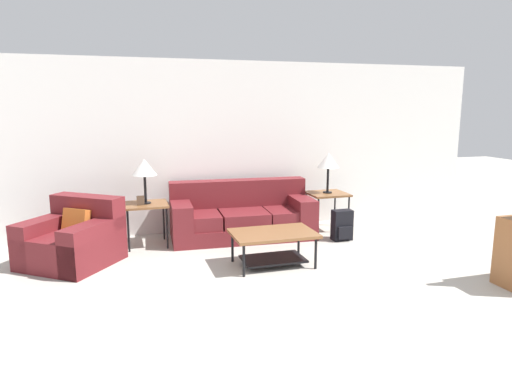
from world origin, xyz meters
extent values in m
cube|color=white|center=(0.00, 4.55, 1.30)|extent=(8.44, 0.06, 2.60)
cube|color=maroon|center=(0.00, 3.95, 0.11)|extent=(2.11, 0.98, 0.22)
cube|color=maroon|center=(-0.69, 3.96, 0.32)|extent=(0.71, 0.82, 0.20)
cube|color=maroon|center=(0.00, 3.93, 0.32)|extent=(0.71, 0.82, 0.20)
cube|color=maroon|center=(0.68, 3.89, 0.32)|extent=(0.71, 0.82, 0.20)
cube|color=maroon|center=(0.01, 4.25, 0.62)|extent=(2.08, 0.38, 0.40)
cube|color=maroon|center=(-0.90, 4.00, 0.29)|extent=(0.33, 0.88, 0.58)
cube|color=maroon|center=(0.89, 3.89, 0.29)|extent=(0.33, 0.88, 0.58)
cube|color=maroon|center=(-2.32, 3.43, 0.20)|extent=(1.34, 1.33, 0.40)
cube|color=maroon|center=(-2.12, 3.70, 0.60)|extent=(0.93, 0.79, 0.40)
cube|color=maroon|center=(-2.60, 3.64, 0.28)|extent=(0.77, 0.91, 0.56)
cube|color=maroon|center=(-2.04, 3.21, 0.28)|extent=(0.77, 0.91, 0.56)
cube|color=orange|center=(-2.25, 3.52, 0.50)|extent=(0.39, 0.36, 0.36)
cube|color=brown|center=(0.04, 2.68, 0.40)|extent=(1.01, 0.66, 0.04)
cylinder|color=black|center=(-0.40, 2.41, 0.19)|extent=(0.03, 0.03, 0.38)
cylinder|color=black|center=(0.49, 2.41, 0.19)|extent=(0.03, 0.03, 0.38)
cylinder|color=black|center=(-0.40, 2.95, 0.19)|extent=(0.03, 0.03, 0.38)
cylinder|color=black|center=(0.49, 2.95, 0.19)|extent=(0.03, 0.03, 0.38)
cube|color=black|center=(0.04, 2.68, 0.08)|extent=(0.76, 0.46, 0.02)
cube|color=brown|center=(-1.37, 3.96, 0.58)|extent=(0.59, 0.55, 0.03)
cylinder|color=black|center=(-1.63, 3.73, 0.28)|extent=(0.03, 0.03, 0.57)
cylinder|color=black|center=(-1.12, 3.73, 0.28)|extent=(0.03, 0.03, 0.57)
cylinder|color=black|center=(-1.63, 4.19, 0.28)|extent=(0.03, 0.03, 0.57)
cylinder|color=black|center=(-1.12, 4.19, 0.28)|extent=(0.03, 0.03, 0.57)
cube|color=brown|center=(1.37, 3.96, 0.58)|extent=(0.59, 0.55, 0.03)
cylinder|color=black|center=(1.12, 3.73, 0.28)|extent=(0.03, 0.03, 0.57)
cylinder|color=black|center=(1.62, 3.73, 0.28)|extent=(0.03, 0.03, 0.57)
cylinder|color=black|center=(1.12, 4.19, 0.28)|extent=(0.03, 0.03, 0.57)
cylinder|color=black|center=(1.62, 4.19, 0.28)|extent=(0.03, 0.03, 0.57)
cylinder|color=black|center=(-1.37, 3.96, 0.61)|extent=(0.14, 0.14, 0.02)
cylinder|color=black|center=(-1.37, 3.96, 0.80)|extent=(0.04, 0.04, 0.38)
cone|color=white|center=(-1.37, 3.96, 1.10)|extent=(0.33, 0.33, 0.22)
cylinder|color=black|center=(1.37, 3.96, 0.61)|extent=(0.14, 0.14, 0.02)
cylinder|color=black|center=(1.37, 3.96, 0.80)|extent=(0.04, 0.04, 0.38)
cone|color=white|center=(1.37, 3.96, 1.10)|extent=(0.33, 0.33, 0.22)
cube|color=black|center=(1.35, 3.41, 0.22)|extent=(0.28, 0.17, 0.44)
cube|color=black|center=(1.35, 3.31, 0.13)|extent=(0.21, 0.05, 0.18)
cylinder|color=black|center=(1.27, 3.52, 0.24)|extent=(0.02, 0.02, 0.33)
cylinder|color=black|center=(1.43, 3.52, 0.24)|extent=(0.02, 0.02, 0.33)
cube|color=#4C3828|center=(-1.45, 3.88, 0.66)|extent=(0.10, 0.04, 0.13)
camera|label=1|loc=(-1.69, -2.36, 1.91)|focal=32.00mm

